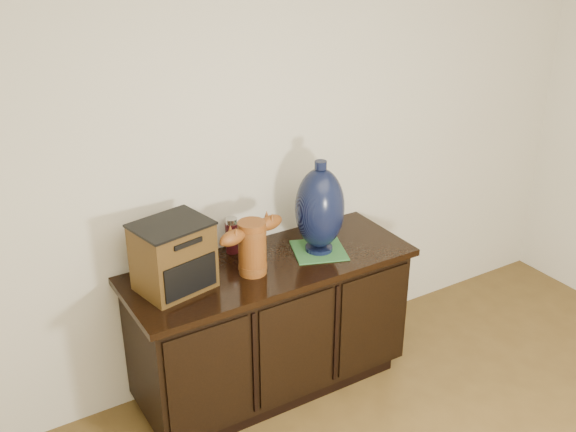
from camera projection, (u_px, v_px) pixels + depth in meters
sideboard at (271, 325)px, 3.48m from camera, size 1.46×0.56×0.75m
terracotta_vessel at (252, 245)px, 3.18m from camera, size 0.38×0.17×0.27m
tv_radio at (173, 256)px, 3.04m from camera, size 0.37×0.32×0.33m
green_mat at (319, 250)px, 3.44m from camera, size 0.33×0.33×0.01m
lamp_base at (320, 209)px, 3.34m from camera, size 0.32×0.32×0.48m
spray_can at (232, 236)px, 3.39m from camera, size 0.06×0.06×0.19m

